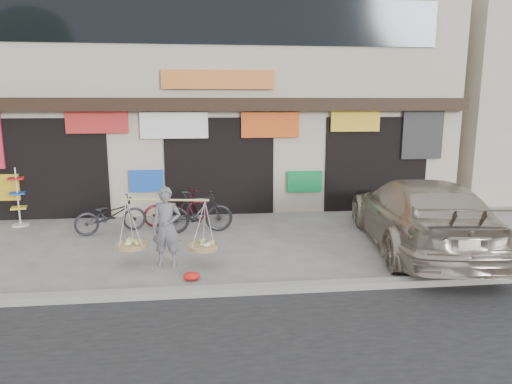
{
  "coord_description": "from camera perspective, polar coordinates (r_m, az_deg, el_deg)",
  "views": [
    {
      "loc": [
        -0.41,
        -9.06,
        3.11
      ],
      "look_at": [
        0.72,
        0.9,
        1.13
      ],
      "focal_mm": 32.0,
      "sensor_mm": 36.0,
      "label": 1
    }
  ],
  "objects": [
    {
      "name": "suv",
      "position": [
        10.4,
        19.68,
        -2.55
      ],
      "size": [
        2.83,
        5.48,
        1.52
      ],
      "rotation": [
        0.0,
        0.0,
        3.0
      ],
      "color": "#B1A38E",
      "rests_on": "ground"
    },
    {
      "name": "kerb",
      "position": [
        7.7,
        -2.98,
        -12.15
      ],
      "size": [
        70.0,
        0.25,
        0.12
      ],
      "primitive_type": "cube",
      "color": "gray",
      "rests_on": "ground"
    },
    {
      "name": "street_vendor",
      "position": [
        8.9,
        -11.1,
        -4.7
      ],
      "size": [
        1.94,
        0.8,
        1.54
      ],
      "rotation": [
        0.0,
        0.0,
        -0.17
      ],
      "color": "slate",
      "rests_on": "ground"
    },
    {
      "name": "shophouse_block",
      "position": [
        15.49,
        -5.07,
        12.38
      ],
      "size": [
        14.0,
        6.32,
        7.0
      ],
      "color": "#BFB29A",
      "rests_on": "ground"
    },
    {
      "name": "ground",
      "position": [
        9.59,
        -3.72,
        -7.77
      ],
      "size": [
        70.0,
        70.0,
        0.0
      ],
      "primitive_type": "plane",
      "color": "gray",
      "rests_on": "ground"
    },
    {
      "name": "bike_2",
      "position": [
        11.94,
        -9.97,
        -1.88
      ],
      "size": [
        1.81,
        1.2,
        0.9
      ],
      "primitive_type": "imported",
      "rotation": [
        0.0,
        0.0,
        1.96
      ],
      "color": "#4C0D14",
      "rests_on": "ground"
    },
    {
      "name": "display_rack",
      "position": [
        13.05,
        -27.58,
        -1.17
      ],
      "size": [
        0.44,
        0.44,
        1.51
      ],
      "rotation": [
        0.0,
        0.0,
        0.25
      ],
      "color": "silver",
      "rests_on": "ground"
    },
    {
      "name": "bike_0",
      "position": [
        11.51,
        -17.72,
        -2.76
      ],
      "size": [
        1.78,
        1.16,
        0.88
      ],
      "primitive_type": "imported",
      "rotation": [
        0.0,
        0.0,
        1.95
      ],
      "color": "#232327",
      "rests_on": "ground"
    },
    {
      "name": "bike_1",
      "position": [
        11.07,
        -7.35,
        -2.47
      ],
      "size": [
        1.76,
        0.66,
        1.03
      ],
      "primitive_type": "imported",
      "rotation": [
        0.0,
        0.0,
        1.68
      ],
      "color": "black",
      "rests_on": "ground"
    },
    {
      "name": "red_bag",
      "position": [
        8.32,
        -8.06,
        -10.37
      ],
      "size": [
        0.31,
        0.25,
        0.14
      ],
      "primitive_type": "ellipsoid",
      "color": "red",
      "rests_on": "ground"
    }
  ]
}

